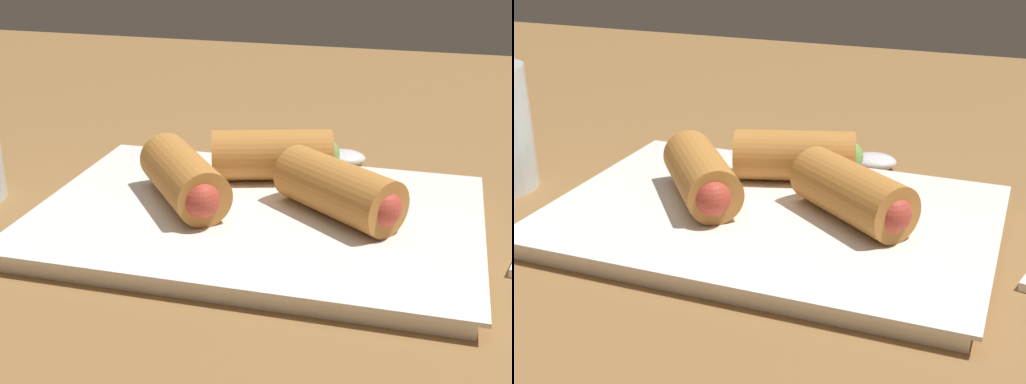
{
  "view_description": "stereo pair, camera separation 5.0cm",
  "coord_description": "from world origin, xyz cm",
  "views": [
    {
      "loc": [
        -13.71,
        46.6,
        25.17
      ],
      "look_at": [
        -1.3,
        0.39,
        5.15
      ],
      "focal_mm": 50.0,
      "sensor_mm": 36.0,
      "label": 1
    },
    {
      "loc": [
        -18.48,
        45.05,
        25.17
      ],
      "look_at": [
        -1.3,
        0.39,
        5.15
      ],
      "focal_mm": 50.0,
      "sensor_mm": 36.0,
      "label": 2
    }
  ],
  "objects": [
    {
      "name": "roll_front_right",
      "position": [
        4.16,
        0.66,
        5.56
      ],
      "size": [
        9.28,
        10.15,
        4.13
      ],
      "color": "#B77533",
      "rests_on": "serving_plate"
    },
    {
      "name": "table_surface",
      "position": [
        0.0,
        0.0,
        1.0
      ],
      "size": [
        180.0,
        140.0,
        2.0
      ],
      "color": "olive",
      "rests_on": "ground"
    },
    {
      "name": "roll_front_left",
      "position": [
        -1.19,
        -6.71,
        5.56
      ],
      "size": [
        10.63,
        6.75,
        4.13
      ],
      "color": "#B77533",
      "rests_on": "serving_plate"
    },
    {
      "name": "roll_back_left",
      "position": [
        -7.51,
        -0.43,
        5.56
      ],
      "size": [
        10.26,
        9.08,
        4.13
      ],
      "color": "#B77533",
      "rests_on": "serving_plate"
    },
    {
      "name": "spoon",
      "position": [
        -4.33,
        -14.94,
        2.67
      ],
      "size": [
        16.92,
        4.82,
        1.46
      ],
      "color": "silver",
      "rests_on": "table_surface"
    },
    {
      "name": "serving_plate",
      "position": [
        -1.3,
        0.39,
        2.76
      ],
      "size": [
        32.56,
        22.67,
        1.5
      ],
      "color": "white",
      "rests_on": "table_surface"
    }
  ]
}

